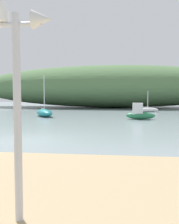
# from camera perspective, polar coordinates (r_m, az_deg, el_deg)

# --- Properties ---
(ground_plane) EXTENTS (120.00, 120.00, 0.00)m
(ground_plane) POSITION_cam_1_polar(r_m,az_deg,el_deg) (12.73, -13.20, -5.98)
(ground_plane) COLOR gray
(distant_hill) EXTENTS (47.03, 13.44, 6.97)m
(distant_hill) POSITION_cam_1_polar(r_m,az_deg,el_deg) (43.47, 4.95, 5.63)
(distant_hill) COLOR #517547
(distant_hill) RESTS_ON ground
(sailboat_far_left) EXTENTS (2.93, 3.73, 4.04)m
(sailboat_far_left) POSITION_cam_1_polar(r_m,az_deg,el_deg) (25.68, -9.92, -0.15)
(sailboat_far_left) COLOR teal
(sailboat_far_left) RESTS_ON ground
(sailboat_near_shore) EXTENTS (2.83, 1.41, 2.61)m
(sailboat_near_shore) POSITION_cam_1_polar(r_m,az_deg,el_deg) (32.52, 12.70, 0.51)
(sailboat_near_shore) COLOR white
(sailboat_near_shore) RESTS_ON ground
(motorboat_far_right) EXTENTS (2.53, 0.93, 1.42)m
(motorboat_far_right) POSITION_cam_1_polar(r_m,az_deg,el_deg) (22.85, 10.98, -0.33)
(motorboat_far_right) COLOR #287A4C
(motorboat_far_right) RESTS_ON ground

